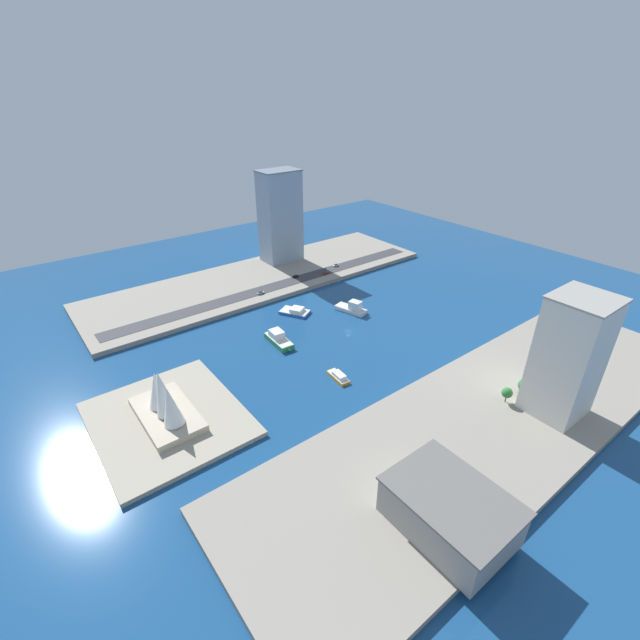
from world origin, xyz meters
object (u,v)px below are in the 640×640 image
ferry_white_commuter (352,308)px  opera_landmark (165,402)px  ferry_green_doubledeck (279,339)px  catamaran_blue (295,311)px  sedan_silver (261,293)px  hotel_broad_white (569,357)px  pickup_red (325,273)px  van_white (336,265)px  suv_black (295,276)px  traffic_light_waterfront (326,271)px  carpark_squat_concrete (450,511)px  water_taxi_orange (338,376)px  tower_tall_glass (280,217)px

ferry_white_commuter → opera_landmark: opera_landmark is taller
ferry_green_doubledeck → catamaran_blue: 34.76m
ferry_green_doubledeck → sedan_silver: (53.72, -21.11, 1.24)m
ferry_white_commuter → hotel_broad_white: bearing=-177.7°
pickup_red → opera_landmark: bearing=118.7°
sedan_silver → van_white: bearing=-83.8°
suv_black → opera_landmark: bearing=125.0°
ferry_green_doubledeck → ferry_white_commuter: size_ratio=1.03×
traffic_light_waterfront → opera_landmark: 159.66m
pickup_red → opera_landmark: opera_landmark is taller
ferry_green_doubledeck → catamaran_blue: size_ratio=1.12×
traffic_light_waterfront → pickup_red: bearing=-35.3°
carpark_squat_concrete → traffic_light_waterfront: (176.62, -91.77, -2.73)m
van_white → ferry_white_commuter: bearing=149.1°
ferry_green_doubledeck → suv_black: ferry_green_doubledeck is taller
water_taxi_orange → van_white: bearing=-38.8°
van_white → suv_black: 35.26m
ferry_green_doubledeck → opera_landmark: bearing=109.1°
ferry_white_commuter → pickup_red: bearing=-21.1°
ferry_green_doubledeck → hotel_broad_white: (-117.13, -59.61, 26.00)m
water_taxi_orange → catamaran_blue: catamaran_blue is taller
ferry_green_doubledeck → tower_tall_glass: 122.76m
sedan_silver → van_white: size_ratio=1.09×
tower_tall_glass → sedan_silver: size_ratio=13.81×
water_taxi_orange → tower_tall_glass: bearing=-23.5°
hotel_broad_white → suv_black: hotel_broad_white is taller
hotel_broad_white → traffic_light_waterfront: 169.87m
ferry_green_doubledeck → van_white: size_ratio=5.04×
sedan_silver → opera_landmark: size_ratio=0.13×
ferry_white_commuter → suv_black: (58.54, 0.80, 1.20)m
carpark_squat_concrete → opera_landmark: opera_landmark is taller
sedan_silver → suv_black: suv_black is taller
carpark_squat_concrete → van_white: carpark_squat_concrete is taller
catamaran_blue → ferry_white_commuter: (-18.96, -28.37, 1.13)m
tower_tall_glass → ferry_green_doubledeck: bearing=145.9°
water_taxi_orange → opera_landmark: opera_landmark is taller
ferry_green_doubledeck → van_white: (61.15, -89.19, 1.25)m
catamaran_blue → opera_landmark: bearing=116.0°
water_taxi_orange → hotel_broad_white: 95.42m
water_taxi_orange → ferry_white_commuter: size_ratio=0.66×
sedan_silver → traffic_light_waterfront: bearing=-93.1°
water_taxi_orange → pickup_red: bearing=-35.3°
water_taxi_orange → suv_black: 116.96m
sedan_silver → traffic_light_waterfront: 50.90m
opera_landmark → tower_tall_glass: bearing=-48.0°
opera_landmark → traffic_light_waterfront: bearing=-62.0°
ferry_green_doubledeck → suv_black: size_ratio=5.10×
ferry_green_doubledeck → van_white: ferry_green_doubledeck is taller
water_taxi_orange → ferry_green_doubledeck: ferry_green_doubledeck is taller
catamaran_blue → opera_landmark: 106.60m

